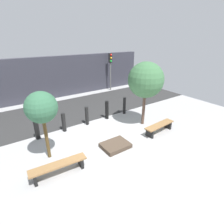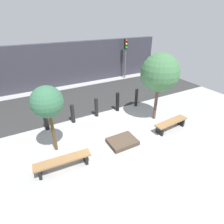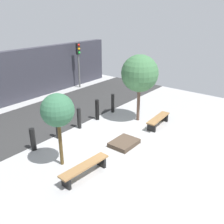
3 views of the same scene
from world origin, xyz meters
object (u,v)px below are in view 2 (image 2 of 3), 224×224
object	(u,v)px
bollard_right	(117,102)
tree_behind_left_bench	(47,102)
bench_left	(63,162)
bollard_center	(96,108)
bollard_far_left	(46,120)
bollard_left	(73,114)
tree_behind_right_bench	(160,73)
traffic_light_mid_west	(126,51)
planter_bed	(122,142)
bollard_far_right	(136,98)
bench_right	(171,123)

from	to	relation	value
bollard_right	tree_behind_left_bench	bearing A→B (deg)	-156.49
bench_left	bollard_center	size ratio (longest dim) A/B	1.94
tree_behind_left_bench	bollard_far_left	size ratio (longest dim) A/B	2.86
bench_left	bollard_left	distance (m)	3.15
tree_behind_right_bench	traffic_light_mid_west	size ratio (longest dim) A/B	1.06
bench_left	bollard_right	bearing A→B (deg)	40.18
bench_left	planter_bed	world-z (taller)	bench_left
tree_behind_right_bench	planter_bed	bearing A→B (deg)	-159.16
tree_behind_right_bench	bollard_far_right	bearing A→B (deg)	88.92
tree_behind_right_bench	bollard_far_left	xyz separation A→B (m)	(-5.20, 1.69, -1.98)
bollard_center	bollard_right	world-z (taller)	bollard_right
bollard_far_left	bollard_center	world-z (taller)	bollard_center
traffic_light_mid_west	bollard_far_right	bearing A→B (deg)	-115.13
bollard_far_right	traffic_light_mid_west	size ratio (longest dim) A/B	0.33
planter_bed	bollard_far_right	xyz separation A→B (m)	(2.61, 2.67, 0.44)
bollard_left	planter_bed	bearing A→B (deg)	-63.96
bollard_far_left	tree_behind_right_bench	bearing A→B (deg)	-18.03
bench_right	traffic_light_mid_west	distance (m)	8.38
bollard_left	traffic_light_mid_west	bearing A→B (deg)	38.39
tree_behind_right_bench	bollard_right	xyz separation A→B (m)	(-1.28, 1.69, -1.92)
bollard_far_left	bollard_left	distance (m)	1.31
tree_behind_left_bench	traffic_light_mid_west	bearing A→B (deg)	41.44
bollard_far_left	bench_left	bearing A→B (deg)	-89.37
bench_left	planter_bed	distance (m)	2.60
bollard_right	bollard_far_right	world-z (taller)	bollard_right
bench_right	bollard_right	size ratio (longest dim) A/B	1.69
bench_left	bollard_far_right	xyz separation A→B (m)	(5.20, 2.87, 0.21)
tree_behind_left_bench	bollard_far_left	distance (m)	2.37
planter_bed	traffic_light_mid_west	bearing A→B (deg)	57.08
bollard_far_left	traffic_light_mid_west	distance (m)	9.19
bollard_center	traffic_light_mid_west	xyz separation A→B (m)	(4.93, 4.94, 1.72)
bench_left	traffic_light_mid_west	bearing A→B (deg)	49.85
bollard_left	tree_behind_left_bench	bearing A→B (deg)	-127.01
bench_left	planter_bed	xyz separation A→B (m)	(2.58, 0.20, -0.23)
bench_right	bollard_left	world-z (taller)	bollard_left
bollard_left	bench_right	bearing A→B (deg)	-36.47
bollard_right	bollard_left	bearing A→B (deg)	180.00
planter_bed	bollard_right	bearing A→B (deg)	63.96
bench_right	bollard_far_left	world-z (taller)	bollard_far_left
tree_behind_right_bench	bollard_far_left	world-z (taller)	tree_behind_right_bench
bollard_left	bollard_far_right	size ratio (longest dim) A/B	0.92
tree_behind_left_bench	bollard_far_right	size ratio (longest dim) A/B	2.58
bench_right	bollard_center	world-z (taller)	bollard_center
tree_behind_left_bench	bollard_left	xyz separation A→B (m)	(1.28, 1.69, -1.65)
bench_right	bollard_left	bearing A→B (deg)	139.82
bollard_left	bollard_right	xyz separation A→B (m)	(2.61, 0.00, 0.05)
planter_bed	bollard_right	xyz separation A→B (m)	(1.31, 2.67, 0.45)
bollard_left	bollard_right	distance (m)	2.61
bollard_left	bollard_right	world-z (taller)	bollard_right
planter_bed	bollard_center	world-z (taller)	bollard_center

